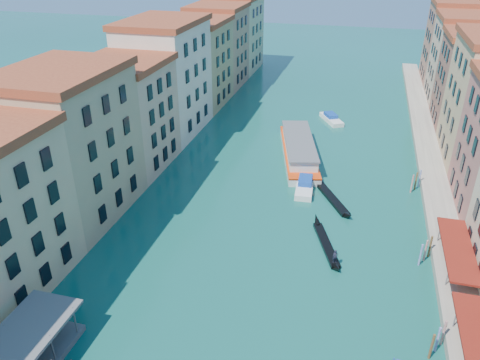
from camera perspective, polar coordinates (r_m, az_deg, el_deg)
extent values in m
cube|color=tan|center=(64.70, -19.94, 3.64)|extent=(12.00, 17.00, 19.00)
cube|color=maroon|center=(61.59, -21.46, 12.15)|extent=(12.80, 17.40, 1.00)
cube|color=tan|center=(77.31, -13.57, 7.41)|extent=(12.00, 14.00, 16.50)
cube|color=maroon|center=(74.84, -14.33, 13.69)|extent=(12.80, 14.40, 1.00)
cube|color=beige|center=(90.43, -8.99, 11.94)|extent=(12.00, 18.00, 20.00)
cube|color=maroon|center=(88.21, -9.52, 18.51)|extent=(12.80, 18.40, 1.00)
cube|color=tan|center=(105.98, -5.25, 13.78)|extent=(12.00, 16.00, 17.50)
cube|color=maroon|center=(104.15, -5.47, 18.72)|extent=(12.80, 16.40, 1.00)
cube|color=#AC7C5C|center=(120.15, -2.67, 15.77)|extent=(12.00, 15.00, 18.50)
cube|color=maroon|center=(118.52, -2.77, 20.39)|extent=(12.80, 15.40, 1.00)
cube|color=tan|center=(135.15, -0.54, 17.25)|extent=(12.00, 17.00, 19.00)
cube|color=#935543|center=(101.33, 26.54, 10.37)|extent=(12.00, 15.00, 17.50)
cube|color=tan|center=(116.01, 25.42, 12.77)|extent=(12.00, 16.00, 18.50)
cube|color=maroon|center=(114.32, 26.44, 17.45)|extent=(12.80, 16.40, 1.00)
cube|color=#AD6A53|center=(131.85, 24.49, 14.72)|extent=(12.00, 17.00, 19.50)
cube|color=maroon|center=(130.35, 25.41, 19.07)|extent=(12.80, 17.40, 1.00)
cube|color=gray|center=(81.74, 22.26, 1.26)|extent=(4.00, 140.00, 1.00)
cylinder|color=#5F5F62|center=(50.62, 24.63, -15.51)|extent=(0.12, 0.12, 3.00)
cube|color=maroon|center=(58.13, 25.04, -7.62)|extent=(3.20, 12.60, 0.25)
cylinder|color=#5F5F62|center=(55.32, 23.85, -11.21)|extent=(0.12, 0.12, 3.00)
cylinder|color=#5F5F62|center=(62.11, 23.01, -6.45)|extent=(0.12, 0.12, 3.00)
cylinder|color=brown|center=(47.70, 22.29, -18.40)|extent=(0.24, 0.24, 3.20)
cylinder|color=brown|center=(48.52, 22.92, -17.61)|extent=(0.24, 0.24, 3.20)
cylinder|color=brown|center=(49.35, 23.52, -16.84)|extent=(0.24, 0.24, 3.20)
cylinder|color=brown|center=(58.39, 21.13, -8.63)|extent=(0.24, 0.24, 3.20)
cylinder|color=brown|center=(59.29, 21.64, -8.13)|extent=(0.24, 0.24, 3.20)
cylinder|color=brown|center=(60.21, 22.14, -7.64)|extent=(0.24, 0.24, 3.20)
cylinder|color=brown|center=(73.77, 20.22, -0.52)|extent=(0.24, 0.24, 3.20)
cylinder|color=brown|center=(74.74, 20.63, -0.23)|extent=(0.24, 0.24, 3.20)
cylinder|color=brown|center=(75.70, 21.04, 0.06)|extent=(0.24, 0.24, 3.20)
cylinder|color=brown|center=(49.74, -26.07, -17.09)|extent=(0.24, 0.24, 3.20)
cube|color=silver|center=(81.39, 7.14, 3.24)|extent=(10.12, 22.54, 1.32)
cube|color=silver|center=(80.81, 7.19, 4.17)|extent=(8.52, 18.14, 1.76)
cube|color=#5F5F62|center=(80.40, 7.24, 4.85)|extent=(8.98, 18.76, 0.27)
cube|color=#EF400E|center=(81.14, 7.16, 3.63)|extent=(10.17, 22.56, 0.27)
cube|color=black|center=(59.16, 10.44, -7.75)|extent=(4.21, 8.95, 0.46)
cone|color=black|center=(62.99, 9.32, -4.82)|extent=(1.56, 2.23, 1.70)
cone|color=black|center=(55.12, 11.80, -10.54)|extent=(1.44, 1.90, 1.50)
imported|color=black|center=(55.57, 11.54, -9.14)|extent=(0.74, 0.61, 1.75)
cube|color=black|center=(69.27, 11.03, -2.09)|extent=(6.08, 9.52, 0.51)
cone|color=black|center=(73.58, 9.27, 0.32)|extent=(2.00, 2.49, 1.91)
cone|color=black|center=(64.79, 13.09, -4.26)|extent=(1.81, 2.14, 1.68)
cube|color=white|center=(71.15, 7.90, -0.79)|extent=(2.97, 7.92, 0.89)
cube|color=#13409D|center=(71.28, 7.97, -0.03)|extent=(2.22, 3.46, 0.78)
cube|color=white|center=(98.72, 11.09, 7.26)|extent=(5.57, 7.65, 0.85)
cube|color=#13409D|center=(98.92, 11.00, 7.77)|extent=(3.19, 3.71, 0.74)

